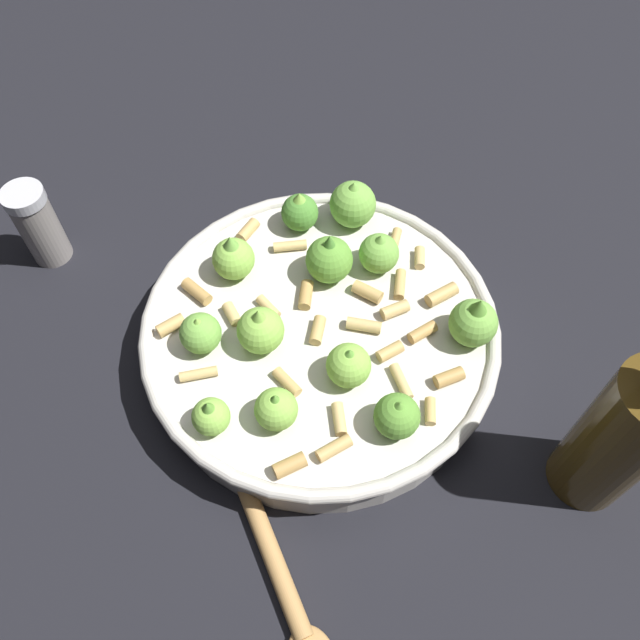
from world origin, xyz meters
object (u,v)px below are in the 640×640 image
at_px(olive_oil_bottle, 622,436).
at_px(wooden_spoon, 270,550).
at_px(cooking_pan, 321,332).
at_px(pepper_shaker, 38,225).

distance_m(olive_oil_bottle, wooden_spoon, 0.29).
bearing_deg(wooden_spoon, cooking_pan, -177.81).
relative_size(olive_oil_bottle, wooden_spoon, 0.99).
height_order(cooking_pan, wooden_spoon, cooking_pan).
relative_size(cooking_pan, wooden_spoon, 1.54).
height_order(pepper_shaker, wooden_spoon, pepper_shaker).
height_order(cooking_pan, pepper_shaker, cooking_pan).
relative_size(cooking_pan, olive_oil_bottle, 1.55).
bearing_deg(wooden_spoon, pepper_shaker, -127.39).
xyz_separation_m(cooking_pan, wooden_spoon, (0.20, 0.01, -0.03)).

